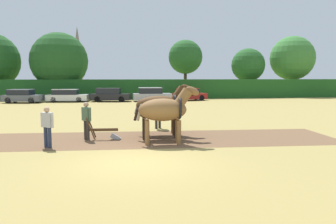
{
  "coord_description": "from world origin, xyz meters",
  "views": [
    {
      "loc": [
        -0.63,
        -10.4,
        2.77
      ],
      "look_at": [
        1.92,
        5.01,
        1.1
      ],
      "focal_mm": 35.0,
      "sensor_mm": 36.0,
      "label": 1
    }
  ],
  "objects_px": {
    "tree_center_right": "(248,65)",
    "parked_car_center": "(110,95)",
    "plow": "(107,133)",
    "tree_center": "(185,57)",
    "farmer_beside_team": "(158,109)",
    "draft_horse_trail_left": "(161,105)",
    "parked_car_center_right": "(152,95)",
    "parked_car_left": "(22,96)",
    "tree_center_left": "(59,61)",
    "parked_car_center_left": "(67,96)",
    "farmer_at_plow": "(86,118)",
    "draft_horse_lead_right": "(163,110)",
    "parked_car_right": "(189,94)",
    "church_spire": "(78,56)",
    "draft_horse_lead_left": "(165,110)",
    "farmer_onlooker_left": "(47,124)",
    "tree_right": "(292,58)"
  },
  "relations": [
    {
      "from": "tree_center",
      "to": "parked_car_right",
      "type": "relative_size",
      "value": 1.87
    },
    {
      "from": "tree_center_left",
      "to": "farmer_beside_team",
      "type": "bearing_deg",
      "value": -70.81
    },
    {
      "from": "draft_horse_lead_right",
      "to": "farmer_at_plow",
      "type": "bearing_deg",
      "value": 177.95
    },
    {
      "from": "draft_horse_trail_left",
      "to": "parked_car_center_right",
      "type": "bearing_deg",
      "value": 88.6
    },
    {
      "from": "farmer_at_plow",
      "to": "parked_car_center",
      "type": "height_order",
      "value": "farmer_at_plow"
    },
    {
      "from": "farmer_onlooker_left",
      "to": "parked_car_left",
      "type": "relative_size",
      "value": 0.38
    },
    {
      "from": "tree_right",
      "to": "parked_car_left",
      "type": "relative_size",
      "value": 2.06
    },
    {
      "from": "farmer_at_plow",
      "to": "parked_car_right",
      "type": "height_order",
      "value": "farmer_at_plow"
    },
    {
      "from": "parked_car_right",
      "to": "plow",
      "type": "bearing_deg",
      "value": -121.99
    },
    {
      "from": "parked_car_center_left",
      "to": "draft_horse_lead_right",
      "type": "bearing_deg",
      "value": -67.39
    },
    {
      "from": "tree_right",
      "to": "parked_car_left",
      "type": "bearing_deg",
      "value": -168.31
    },
    {
      "from": "farmer_beside_team",
      "to": "parked_car_center_right",
      "type": "bearing_deg",
      "value": 145.63
    },
    {
      "from": "farmer_at_plow",
      "to": "draft_horse_trail_left",
      "type": "bearing_deg",
      "value": -21.01
    },
    {
      "from": "farmer_onlooker_left",
      "to": "parked_car_right",
      "type": "distance_m",
      "value": 27.33
    },
    {
      "from": "plow",
      "to": "parked_car_center_left",
      "type": "distance_m",
      "value": 23.88
    },
    {
      "from": "tree_center_right",
      "to": "parked_car_right",
      "type": "bearing_deg",
      "value": -147.26
    },
    {
      "from": "tree_center",
      "to": "tree_center_left",
      "type": "bearing_deg",
      "value": -172.06
    },
    {
      "from": "draft_horse_trail_left",
      "to": "parked_car_left",
      "type": "xyz_separation_m",
      "value": [
        -12.03,
        21.88,
        -0.73
      ]
    },
    {
      "from": "tree_center",
      "to": "farmer_beside_team",
      "type": "relative_size",
      "value": 4.56
    },
    {
      "from": "tree_center_left",
      "to": "farmer_beside_team",
      "type": "distance_m",
      "value": 27.94
    },
    {
      "from": "church_spire",
      "to": "parked_car_right",
      "type": "bearing_deg",
      "value": -69.3
    },
    {
      "from": "tree_center_left",
      "to": "church_spire",
      "type": "xyz_separation_m",
      "value": [
        -1.94,
        41.02,
        3.18
      ]
    },
    {
      "from": "plow",
      "to": "tree_center",
      "type": "bearing_deg",
      "value": 75.43
    },
    {
      "from": "tree_center",
      "to": "parked_car_right",
      "type": "height_order",
      "value": "tree_center"
    },
    {
      "from": "church_spire",
      "to": "draft_horse_lead_right",
      "type": "distance_m",
      "value": 71.29
    },
    {
      "from": "tree_center_right",
      "to": "parked_car_center_right",
      "type": "relative_size",
      "value": 1.57
    },
    {
      "from": "tree_center_left",
      "to": "church_spire",
      "type": "distance_m",
      "value": 41.19
    },
    {
      "from": "tree_center",
      "to": "farmer_beside_team",
      "type": "distance_m",
      "value": 29.89
    },
    {
      "from": "tree_center_left",
      "to": "draft_horse_trail_left",
      "type": "xyz_separation_m",
      "value": [
        9.02,
        -27.99,
        -3.36
      ]
    },
    {
      "from": "draft_horse_lead_right",
      "to": "parked_car_center_left",
      "type": "distance_m",
      "value": 24.68
    },
    {
      "from": "draft_horse_lead_right",
      "to": "parked_car_center_left",
      "type": "xyz_separation_m",
      "value": [
        -7.39,
        23.54,
        -0.59
      ]
    },
    {
      "from": "draft_horse_lead_left",
      "to": "farmer_beside_team",
      "type": "height_order",
      "value": "draft_horse_lead_left"
    },
    {
      "from": "draft_horse_trail_left",
      "to": "parked_car_center_right",
      "type": "height_order",
      "value": "draft_horse_trail_left"
    },
    {
      "from": "draft_horse_lead_left",
      "to": "parked_car_right",
      "type": "distance_m",
      "value": 25.76
    },
    {
      "from": "parked_car_right",
      "to": "tree_center_left",
      "type": "bearing_deg",
      "value": 150.24
    },
    {
      "from": "draft_horse_lead_right",
      "to": "plow",
      "type": "distance_m",
      "value": 2.71
    },
    {
      "from": "draft_horse_lead_right",
      "to": "farmer_at_plow",
      "type": "relative_size",
      "value": 1.77
    },
    {
      "from": "tree_center_right",
      "to": "parked_car_center",
      "type": "height_order",
      "value": "tree_center_right"
    },
    {
      "from": "farmer_beside_team",
      "to": "draft_horse_trail_left",
      "type": "bearing_deg",
      "value": -31.41
    },
    {
      "from": "church_spire",
      "to": "parked_car_center",
      "type": "xyz_separation_m",
      "value": [
        8.26,
        -46.7,
        -7.23
      ]
    },
    {
      "from": "tree_center_left",
      "to": "parked_car_left",
      "type": "relative_size",
      "value": 1.98
    },
    {
      "from": "parked_car_center_left",
      "to": "parked_car_center_right",
      "type": "bearing_deg",
      "value": 2.27
    },
    {
      "from": "plow",
      "to": "parked_car_center",
      "type": "height_order",
      "value": "parked_car_center"
    },
    {
      "from": "parked_car_center_right",
      "to": "parked_car_right",
      "type": "distance_m",
      "value": 4.6
    },
    {
      "from": "farmer_at_plow",
      "to": "tree_center",
      "type": "bearing_deg",
      "value": 36.53
    },
    {
      "from": "plow",
      "to": "parked_car_center",
      "type": "relative_size",
      "value": 0.33
    },
    {
      "from": "tree_center_right",
      "to": "church_spire",
      "type": "bearing_deg",
      "value": 124.81
    },
    {
      "from": "plow",
      "to": "tree_center_left",
      "type": "bearing_deg",
      "value": 106.39
    },
    {
      "from": "tree_center",
      "to": "farmer_at_plow",
      "type": "height_order",
      "value": "tree_center"
    },
    {
      "from": "draft_horse_trail_left",
      "to": "parked_car_right",
      "type": "bearing_deg",
      "value": 77.65
    }
  ]
}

